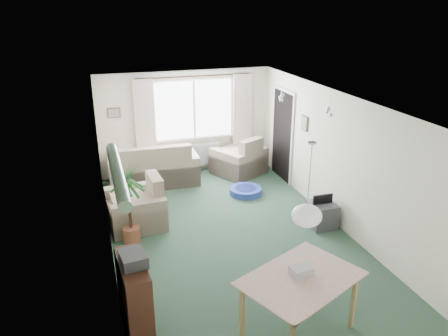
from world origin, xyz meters
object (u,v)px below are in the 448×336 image
object	(u,v)px
armchair_left	(135,202)
tv_cube	(321,215)
bookshelf	(135,300)
dining_table	(299,307)
sofa	(153,162)
houseplant	(129,203)
pet_bed	(245,191)
armchair_corner	(239,155)
coffee_table	(168,173)

from	to	relation	value
armchair_left	tv_cube	xyz separation A→B (m)	(3.20, -1.08, -0.23)
bookshelf	dining_table	bearing A→B (deg)	-20.79
sofa	armchair_left	bearing A→B (deg)	73.23
houseplant	dining_table	size ratio (longest dim) A/B	1.13
pet_bed	bookshelf	bearing A→B (deg)	-127.44
armchair_corner	bookshelf	distance (m)	5.58
pet_bed	sofa	bearing A→B (deg)	145.54
dining_table	tv_cube	distance (m)	2.90
dining_table	houseplant	bearing A→B (deg)	120.65
coffee_table	houseplant	bearing A→B (deg)	-114.17
tv_cube	armchair_corner	bearing A→B (deg)	101.47
houseplant	tv_cube	distance (m)	3.42
armchair_left	pet_bed	distance (m)	2.49
houseplant	tv_cube	bearing A→B (deg)	-8.16
bookshelf	pet_bed	bearing A→B (deg)	48.31
coffee_table	dining_table	distance (m)	5.34
bookshelf	tv_cube	bearing A→B (deg)	22.92
sofa	pet_bed	size ratio (longest dim) A/B	2.86
tv_cube	pet_bed	bearing A→B (deg)	115.89
coffee_table	pet_bed	world-z (taller)	coffee_table
houseplant	pet_bed	bearing A→B (deg)	26.30
sofa	tv_cube	world-z (taller)	sofa
armchair_corner	dining_table	xyz separation A→B (m)	(-1.08, -5.28, -0.06)
houseplant	coffee_table	bearing A→B (deg)	65.83
sofa	pet_bed	xyz separation A→B (m)	(1.76, -1.20, -0.42)
dining_table	bookshelf	bearing A→B (deg)	163.46
armchair_corner	armchair_left	world-z (taller)	armchair_corner
armchair_left	bookshelf	xyz separation A→B (m)	(-0.34, -2.89, 0.07)
armchair_corner	pet_bed	bearing A→B (deg)	50.40
sofa	coffee_table	distance (m)	0.45
armchair_left	tv_cube	world-z (taller)	armchair_left
armchair_corner	armchair_left	size ratio (longest dim) A/B	1.02
armchair_left	coffee_table	distance (m)	2.10
armchair_left	dining_table	world-z (taller)	armchair_left
armchair_corner	bookshelf	bearing A→B (deg)	30.40
armchair_left	bookshelf	bearing A→B (deg)	-11.09
armchair_corner	tv_cube	xyz separation A→B (m)	(0.57, -2.91, -0.24)
armchair_corner	houseplant	size ratio (longest dim) A/B	0.72
sofa	bookshelf	distance (m)	4.84
armchair_left	bookshelf	distance (m)	2.91
coffee_table	tv_cube	size ratio (longest dim) A/B	1.66
armchair_left	tv_cube	bearing A→B (deg)	67.01
coffee_table	bookshelf	world-z (taller)	bookshelf
armchair_left	dining_table	distance (m)	3.78
sofa	pet_bed	distance (m)	2.17
sofa	tv_cube	xyz separation A→B (m)	(2.58, -2.93, -0.26)
armchair_left	bookshelf	size ratio (longest dim) A/B	0.97
sofa	houseplant	world-z (taller)	houseplant
sofa	pet_bed	bearing A→B (deg)	147.20
armchair_corner	coffee_table	size ratio (longest dim) A/B	1.26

